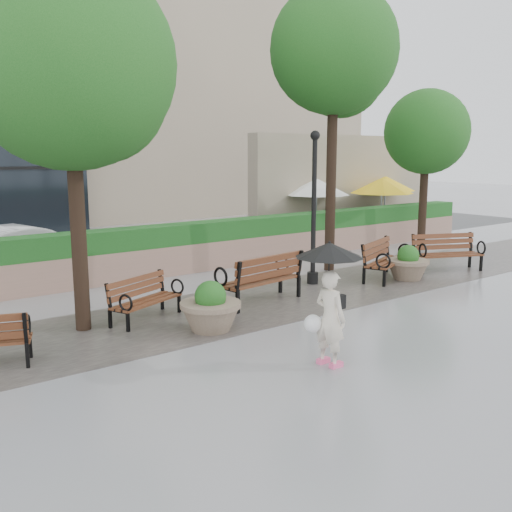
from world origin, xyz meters
TOP-DOWN VIEW (x-y plane):
  - ground at (0.00, 0.00)m, footprint 100.00×100.00m
  - cobble_strip at (0.00, 3.00)m, footprint 28.00×3.20m
  - hedge_wall at (0.00, 7.00)m, footprint 24.00×0.80m
  - cafe_wall at (9.50, 10.00)m, footprint 10.00×0.60m
  - cafe_hedge at (9.00, 7.80)m, footprint 8.00×0.50m
  - asphalt_street at (0.00, 11.00)m, footprint 40.00×7.00m
  - bldg_stone at (10.00, 23.00)m, footprint 18.00×10.00m
  - bench_1 at (-3.22, 3.32)m, footprint 1.71×1.19m
  - bench_2 at (-0.58, 3.00)m, footprint 2.12×1.07m
  - bench_3 at (3.50, 2.90)m, footprint 2.02×1.38m
  - bench_4 at (5.72, 2.56)m, footprint 2.04×1.46m
  - planter_left at (-2.57, 1.97)m, footprint 1.14×1.14m
  - planter_right at (3.92, 2.52)m, footprint 1.09×1.09m
  - lamppost at (1.61, 3.67)m, footprint 0.28×0.28m
  - tree_0 at (-4.28, 3.56)m, footprint 3.77×3.73m
  - tree_1 at (3.35, 4.76)m, footprint 3.53×3.44m
  - tree_2 at (8.85, 5.71)m, footprint 3.06×2.90m
  - patio_umb_white at (7.02, 9.27)m, footprint 2.50×2.50m
  - patio_umb_yellow_a at (9.69, 8.33)m, footprint 2.50×2.50m
  - patio_umb_yellow_b at (11.06, 9.30)m, footprint 2.50×2.50m
  - car_right at (-3.55, 9.87)m, footprint 4.10×2.16m
  - pedestrian at (-2.06, -0.61)m, footprint 1.05×1.05m

SIDE VIEW (x-z plane):
  - ground at x=0.00m, z-range 0.00..0.00m
  - asphalt_street at x=0.00m, z-range 0.00..0.00m
  - cobble_strip at x=0.00m, z-range 0.00..0.01m
  - bench_1 at x=-3.22m, z-range -0.17..0.69m
  - bench_3 at x=3.50m, z-range -0.21..0.81m
  - bench_4 at x=5.72m, z-range -0.21..0.82m
  - bench_2 at x=-0.58m, z-range -0.22..0.87m
  - planter_right at x=3.92m, z-range -0.10..0.82m
  - planter_left at x=-2.57m, z-range -0.10..0.85m
  - cafe_hedge at x=9.00m, z-range 0.00..0.90m
  - car_right at x=-3.55m, z-range 0.00..1.28m
  - hedge_wall at x=0.00m, z-range -0.01..1.34m
  - pedestrian at x=-2.06m, z-range 0.21..2.14m
  - lamppost at x=1.61m, z-range -0.23..3.58m
  - patio_umb_white at x=7.02m, z-range 0.84..3.14m
  - patio_umb_yellow_a at x=9.69m, z-range 0.84..3.14m
  - patio_umb_yellow_b at x=11.06m, z-range 0.84..3.14m
  - cafe_wall at x=9.50m, z-range 0.00..4.00m
  - tree_2 at x=8.85m, z-range 1.16..6.61m
  - tree_0 at x=-4.28m, z-range 1.35..8.02m
  - tree_1 at x=3.35m, z-range 1.97..9.70m
  - bldg_stone at x=10.00m, z-range 0.00..20.00m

